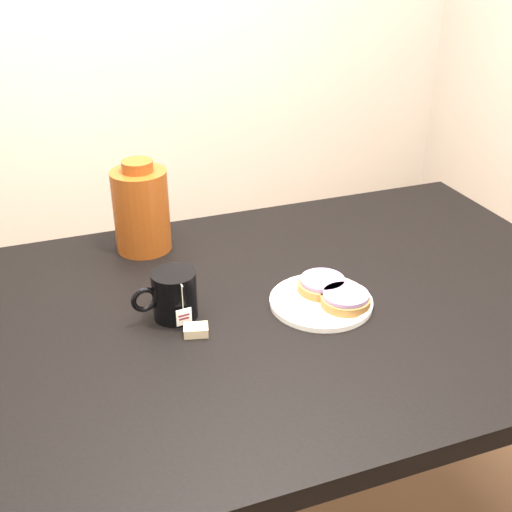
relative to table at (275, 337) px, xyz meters
The scene contains 7 objects.
table is the anchor object (origin of this frame).
plate 0.13m from the table, 22.19° to the right, with size 0.21×0.21×0.02m.
bagel_back 0.15m from the table, ahead, with size 0.13×0.13×0.03m.
bagel_front 0.17m from the table, 29.91° to the right, with size 0.13×0.13×0.03m.
mug 0.24m from the table, behind, with size 0.13×0.10×0.10m.
teabag_pouch 0.21m from the table, 164.85° to the right, with size 0.04×0.03×0.02m, color #C6B793.
bagel_package 0.43m from the table, 120.68° to the left, with size 0.16×0.16×0.21m.
Camera 1 is at (-0.41, -1.01, 1.44)m, focal length 45.00 mm.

